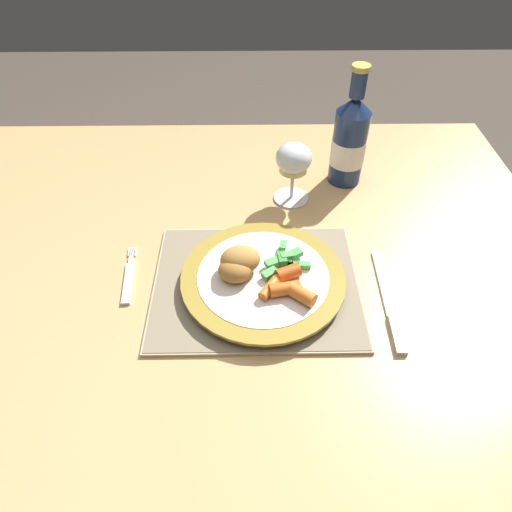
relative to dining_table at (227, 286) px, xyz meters
name	(u,v)px	position (x,y,z in m)	size (l,w,h in m)	color
ground_plane	(237,434)	(0.00, 0.00, -0.65)	(6.00, 6.00, 0.00)	#4C4238
dining_table	(227,286)	(0.00, 0.00, 0.00)	(1.24, 0.93, 0.74)	tan
placemat	(256,284)	(0.06, -0.08, 0.09)	(0.34, 0.28, 0.01)	tan
dinner_plate	(263,279)	(0.07, -0.08, 0.11)	(0.27, 0.27, 0.02)	white
breaded_croquettes	(238,264)	(0.03, -0.07, 0.14)	(0.08, 0.08, 0.04)	#A87033
green_beans_pile	(285,260)	(0.10, -0.06, 0.12)	(0.08, 0.09, 0.02)	#4CA84C
glazed_carrots	(288,286)	(0.11, -0.12, 0.13)	(0.09, 0.09, 0.02)	#CC5119
fork	(129,279)	(-0.16, -0.07, 0.09)	(0.03, 0.13, 0.01)	silver
table_knife	(390,308)	(0.27, -0.13, 0.09)	(0.02, 0.22, 0.01)	silver
wine_glass	(294,162)	(0.13, 0.16, 0.18)	(0.07, 0.07, 0.13)	silver
bottle	(349,141)	(0.25, 0.22, 0.18)	(0.07, 0.07, 0.25)	navy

